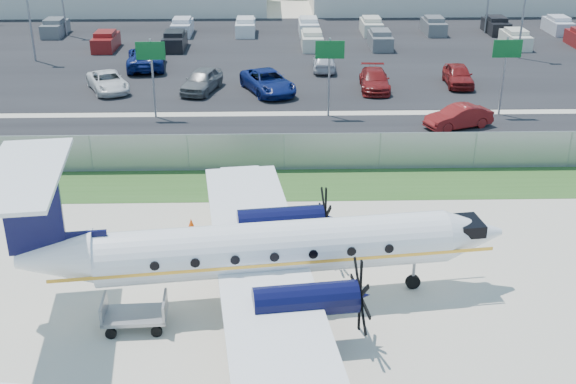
{
  "coord_description": "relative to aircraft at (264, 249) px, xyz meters",
  "views": [
    {
      "loc": [
        -0.67,
        -21.06,
        14.44
      ],
      "look_at": [
        0.0,
        6.0,
        2.3
      ],
      "focal_mm": 45.0,
      "sensor_mm": 36.0,
      "label": 1
    }
  ],
  "objects": [
    {
      "name": "ground",
      "position": [
        0.96,
        -1.44,
        -2.15
      ],
      "size": [
        170.0,
        170.0,
        0.0
      ],
      "primitive_type": "plane",
      "color": "beige",
      "rests_on": "ground"
    },
    {
      "name": "grass_verge",
      "position": [
        0.96,
        10.56,
        -2.14
      ],
      "size": [
        170.0,
        4.0,
        0.02
      ],
      "primitive_type": "cube",
      "color": "#2D561E",
      "rests_on": "ground"
    },
    {
      "name": "access_road",
      "position": [
        0.96,
        17.56,
        -2.14
      ],
      "size": [
        170.0,
        8.0,
        0.02
      ],
      "primitive_type": "cube",
      "color": "black",
      "rests_on": "ground"
    },
    {
      "name": "parking_lot",
      "position": [
        0.96,
        38.56,
        -2.14
      ],
      "size": [
        170.0,
        32.0,
        0.02
      ],
      "primitive_type": "cube",
      "color": "black",
      "rests_on": "ground"
    },
    {
      "name": "perimeter_fence",
      "position": [
        0.96,
        12.56,
        -1.15
      ],
      "size": [
        120.0,
        0.06,
        1.99
      ],
      "color": "gray",
      "rests_on": "ground"
    },
    {
      "name": "sign_left",
      "position": [
        -7.04,
        21.46,
        1.46
      ],
      "size": [
        1.8,
        0.26,
        5.0
      ],
      "color": "gray",
      "rests_on": "ground"
    },
    {
      "name": "sign_mid",
      "position": [
        3.96,
        21.46,
        1.46
      ],
      "size": [
        1.8,
        0.26,
        5.0
      ],
      "color": "gray",
      "rests_on": "ground"
    },
    {
      "name": "sign_right",
      "position": [
        14.96,
        21.46,
        1.46
      ],
      "size": [
        1.8,
        0.26,
        5.0
      ],
      "color": "gray",
      "rests_on": "ground"
    },
    {
      "name": "aircraft",
      "position": [
        0.0,
        0.0,
        0.0
      ],
      "size": [
        18.18,
        17.87,
        5.57
      ],
      "color": "white",
      "rests_on": "ground"
    },
    {
      "name": "baggage_cart_near",
      "position": [
        -4.43,
        -1.6,
        -1.62
      ],
      "size": [
        2.23,
        1.42,
        1.14
      ],
      "color": "gray",
      "rests_on": "ground"
    },
    {
      "name": "baggage_cart_far",
      "position": [
        0.32,
        -5.25,
        -1.66
      ],
      "size": [
        2.3,
        1.8,
        1.06
      ],
      "color": "gray",
      "rests_on": "ground"
    },
    {
      "name": "cone_starboard_wing",
      "position": [
        -3.25,
        5.78,
        -1.9
      ],
      "size": [
        0.37,
        0.37,
        0.53
      ],
      "color": "#F94B07",
      "rests_on": "ground"
    },
    {
      "name": "road_car_mid",
      "position": [
        11.7,
        19.04,
        -2.15
      ],
      "size": [
        4.43,
        2.88,
        1.38
      ],
      "primitive_type": "imported",
      "rotation": [
        0.0,
        0.0,
        -1.2
      ],
      "color": "maroon",
      "rests_on": "ground"
    },
    {
      "name": "parked_car_a",
      "position": [
        -11.25,
        27.59,
        -2.15
      ],
      "size": [
        4.06,
        5.4,
        1.36
      ],
      "primitive_type": "imported",
      "rotation": [
        0.0,
        0.0,
        0.42
      ],
      "color": "silver",
      "rests_on": "ground"
    },
    {
      "name": "parked_car_b",
      "position": [
        -4.57,
        27.28,
        -2.15
      ],
      "size": [
        3.13,
        5.11,
        1.62
      ],
      "primitive_type": "imported",
      "rotation": [
        0.0,
        0.0,
        -0.27
      ],
      "color": "#595B5E",
      "rests_on": "ground"
    },
    {
      "name": "parked_car_c",
      "position": [
        0.11,
        26.91,
        -2.15
      ],
      "size": [
        4.44,
        6.21,
        1.57
      ],
      "primitive_type": "imported",
      "rotation": [
        0.0,
        0.0,
        0.36
      ],
      "color": "navy",
      "rests_on": "ground"
    },
    {
      "name": "parked_car_d",
      "position": [
        7.71,
        27.43,
        -2.15
      ],
      "size": [
        2.28,
        5.03,
        1.43
      ],
      "primitive_type": "imported",
      "rotation": [
        0.0,
        0.0,
        -0.06
      ],
      "color": "maroon",
      "rests_on": "ground"
    },
    {
      "name": "parked_car_e",
      "position": [
        13.94,
        28.43,
        -2.15
      ],
      "size": [
        2.05,
        4.58,
        1.53
      ],
      "primitive_type": "imported",
      "rotation": [
        0.0,
        0.0,
        -0.06
      ],
      "color": "maroon",
      "rests_on": "ground"
    },
    {
      "name": "parked_car_f",
      "position": [
        -9.56,
        34.07,
        -2.15
      ],
      "size": [
        3.58,
        6.42,
        1.7
      ],
      "primitive_type": "imported",
      "rotation": [
        0.0,
        0.0,
        3.27
      ],
      "color": "navy",
      "rests_on": "ground"
    },
    {
      "name": "parked_car_g",
      "position": [
        4.49,
        32.95,
        -2.15
      ],
      "size": [
        1.89,
        4.33,
        1.45
      ],
      "primitive_type": "imported",
      "rotation": [
        0.0,
        0.0,
        3.1
      ],
      "color": "silver",
      "rests_on": "ground"
    },
    {
      "name": "far_parking_rows",
      "position": [
        0.96,
        43.56,
        -2.15
      ],
      "size": [
        56.0,
        10.0,
        1.6
      ],
      "primitive_type": null,
      "color": "gray",
      "rests_on": "ground"
    }
  ]
}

